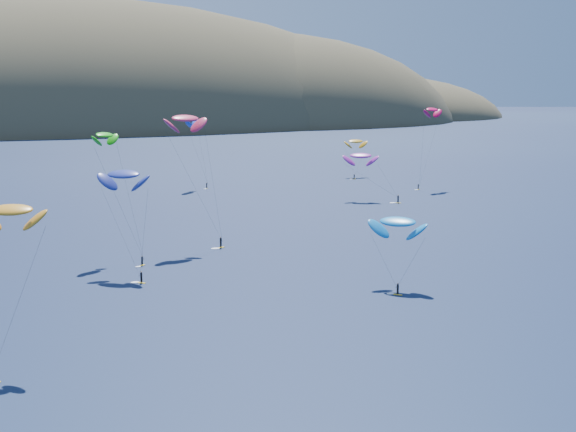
# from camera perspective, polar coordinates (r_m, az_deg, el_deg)

# --- Properties ---
(island) EXTENTS (730.00, 300.00, 210.00)m
(island) POSITION_cam_1_polar(r_m,az_deg,el_deg) (614.38, -14.81, 5.29)
(island) COLOR #3D3526
(island) RESTS_ON ground
(kitesurfer_2) EXTENTS (8.55, 11.30, 19.52)m
(kitesurfer_2) POSITION_cam_1_polar(r_m,az_deg,el_deg) (96.22, -19.12, 0.39)
(kitesurfer_2) COLOR yellow
(kitesurfer_2) RESTS_ON ground
(kitesurfer_3) EXTENTS (7.70, 15.01, 23.98)m
(kitesurfer_3) POSITION_cam_1_polar(r_m,az_deg,el_deg) (149.31, -12.91, 5.62)
(kitesurfer_3) COLOR yellow
(kitesurfer_3) RESTS_ON ground
(kitesurfer_4) EXTENTS (7.66, 9.42, 22.58)m
(kitesurfer_4) POSITION_cam_1_polar(r_m,az_deg,el_deg) (243.08, -6.84, 6.81)
(kitesurfer_4) COLOR yellow
(kitesurfer_4) RESTS_ON ground
(kitesurfer_5) EXTENTS (9.07, 10.94, 12.63)m
(kitesurfer_5) POSITION_cam_1_polar(r_m,az_deg,el_deg) (126.25, 7.80, -0.41)
(kitesurfer_5) COLOR yellow
(kitesurfer_5) RESTS_ON ground
(kitesurfer_6) EXTENTS (11.92, 14.71, 14.51)m
(kitesurfer_6) POSITION_cam_1_polar(r_m,az_deg,el_deg) (217.42, 5.20, 4.29)
(kitesurfer_6) COLOR yellow
(kitesurfer_6) RESTS_ON ground
(kitesurfer_8) EXTENTS (11.67, 7.52, 25.62)m
(kitesurfer_8) POSITION_cam_1_polar(r_m,az_deg,el_deg) (245.56, 10.23, 7.45)
(kitesurfer_8) COLOR yellow
(kitesurfer_8) RESTS_ON ground
(kitesurfer_9) EXTENTS (10.68, 9.93, 27.25)m
(kitesurfer_9) POSITION_cam_1_polar(r_m,az_deg,el_deg) (156.53, -7.32, 6.89)
(kitesurfer_9) COLOR yellow
(kitesurfer_9) RESTS_ON ground
(kitesurfer_10) EXTENTS (9.66, 15.30, 19.00)m
(kitesurfer_10) POSITION_cam_1_polar(r_m,az_deg,el_deg) (136.77, -11.62, 2.92)
(kitesurfer_10) COLOR yellow
(kitesurfer_10) RESTS_ON ground
(kitesurfer_11) EXTENTS (9.51, 10.79, 13.96)m
(kitesurfer_11) POSITION_cam_1_polar(r_m,az_deg,el_deg) (272.33, 4.84, 5.32)
(kitesurfer_11) COLOR yellow
(kitesurfer_11) RESTS_ON ground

